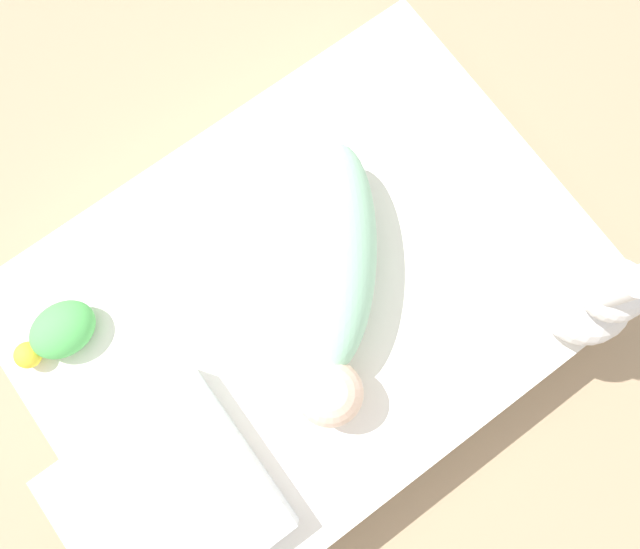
% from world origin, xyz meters
% --- Properties ---
extents(ground_plane, '(12.00, 12.00, 0.00)m').
position_xyz_m(ground_plane, '(0.00, 0.00, 0.00)').
color(ground_plane, '#9E8466').
extents(bed_mattress, '(1.13, 0.82, 0.21)m').
position_xyz_m(bed_mattress, '(0.00, 0.00, 0.11)').
color(bed_mattress, white).
rests_on(bed_mattress, ground_plane).
extents(swaddled_baby, '(0.42, 0.48, 0.17)m').
position_xyz_m(swaddled_baby, '(-0.06, 0.01, 0.30)').
color(swaddled_baby, '#99D6B2').
rests_on(swaddled_baby, bed_mattress).
extents(pillow, '(0.35, 0.34, 0.08)m').
position_xyz_m(pillow, '(0.43, 0.17, 0.25)').
color(pillow, white).
rests_on(pillow, bed_mattress).
extents(bunny_plush, '(0.17, 0.17, 0.33)m').
position_xyz_m(bunny_plush, '(-0.40, 0.33, 0.33)').
color(bunny_plush, white).
rests_on(bunny_plush, bed_mattress).
extents(turtle_plush, '(0.17, 0.10, 0.08)m').
position_xyz_m(turtle_plush, '(0.43, -0.21, 0.25)').
color(turtle_plush, '#51B756').
rests_on(turtle_plush, bed_mattress).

